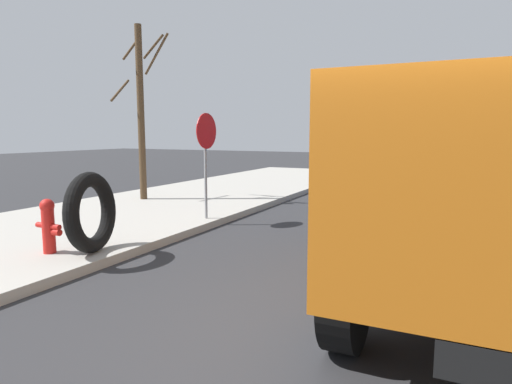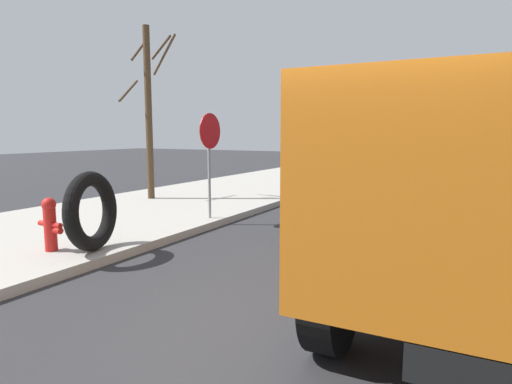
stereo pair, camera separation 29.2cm
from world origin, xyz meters
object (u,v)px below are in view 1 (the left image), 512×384
object	(u,v)px
bare_tree	(141,108)
loose_tire	(91,212)
stop_sign	(206,146)
dump_truck_orange	(492,164)
dump_truck_blue	(480,144)
fire_hydrant	(49,224)

from	to	relation	value
bare_tree	loose_tire	bearing A→B (deg)	-147.44
stop_sign	dump_truck_orange	distance (m)	5.59
loose_tire	dump_truck_orange	xyz separation A→B (m)	(1.53, -5.49, 0.82)
stop_sign	dump_truck_blue	size ratio (longest dim) A/B	0.32
loose_tire	dump_truck_orange	size ratio (longest dim) A/B	0.18
dump_truck_blue	bare_tree	distance (m)	11.35
dump_truck_orange	bare_tree	world-z (taller)	bare_tree
dump_truck_orange	bare_tree	size ratio (longest dim) A/B	1.48
loose_tire	fire_hydrant	bearing A→B (deg)	119.29
fire_hydrant	bare_tree	bearing A→B (deg)	25.91
loose_tire	dump_truck_blue	size ratio (longest dim) A/B	0.18
fire_hydrant	loose_tire	size ratio (longest dim) A/B	0.68
loose_tire	dump_truck_orange	distance (m)	5.76
dump_truck_blue	loose_tire	bearing A→B (deg)	155.57
stop_sign	dump_truck_blue	xyz separation A→B (m)	(9.03, -5.38, -0.12)
stop_sign	dump_truck_blue	world-z (taller)	dump_truck_blue
fire_hydrant	dump_truck_blue	world-z (taller)	dump_truck_blue
fire_hydrant	dump_truck_orange	distance (m)	6.41
fire_hydrant	stop_sign	world-z (taller)	stop_sign
stop_sign	dump_truck_blue	distance (m)	10.51
bare_tree	fire_hydrant	bearing A→B (deg)	-154.09
dump_truck_blue	bare_tree	xyz separation A→B (m)	(-7.39, 8.55, 1.08)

